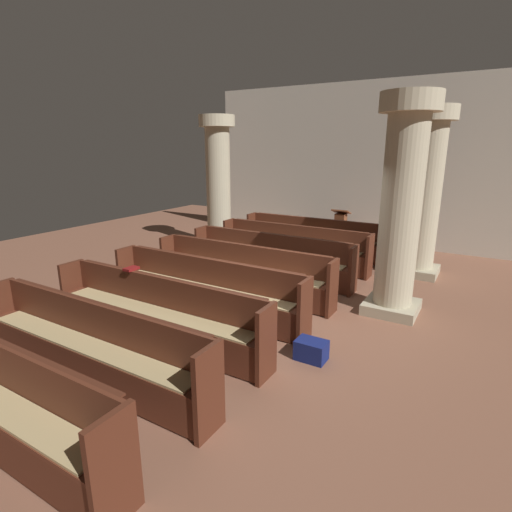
{
  "coord_description": "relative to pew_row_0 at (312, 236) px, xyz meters",
  "views": [
    {
      "loc": [
        3.01,
        -5.5,
        2.77
      ],
      "look_at": [
        -0.72,
        0.77,
        0.75
      ],
      "focal_mm": 27.94,
      "sensor_mm": 36.0,
      "label": 1
    }
  ],
  "objects": [
    {
      "name": "pew_row_2",
      "position": [
        0.0,
        -2.26,
        0.0
      ],
      "size": [
        3.71,
        0.47,
        0.95
      ],
      "color": "#562819",
      "rests_on": "ground"
    },
    {
      "name": "pew_row_1",
      "position": [
        0.0,
        -1.13,
        0.0
      ],
      "size": [
        3.71,
        0.46,
        0.95
      ],
      "color": "#562819",
      "rests_on": "ground"
    },
    {
      "name": "ground_plane",
      "position": [
        0.92,
        -3.96,
        -0.51
      ],
      "size": [
        19.2,
        19.2,
        0.0
      ],
      "primitive_type": "plane",
      "color": "brown"
    },
    {
      "name": "back_wall",
      "position": [
        0.92,
        2.12,
        1.74
      ],
      "size": [
        10.0,
        0.16,
        4.5
      ],
      "primitive_type": "cube",
      "color": "beige",
      "rests_on": "ground"
    },
    {
      "name": "pillar_aisle_side",
      "position": [
        2.67,
        -0.32,
        1.34
      ],
      "size": [
        0.96,
        0.96,
        3.56
      ],
      "color": "tan",
      "rests_on": "ground"
    },
    {
      "name": "pew_row_0",
      "position": [
        0.0,
        0.0,
        0.0
      ],
      "size": [
        3.71,
        0.47,
        0.95
      ],
      "color": "#562819",
      "rests_on": "ground"
    },
    {
      "name": "pillar_aisle_rear",
      "position": [
        2.67,
        -2.78,
        1.34
      ],
      "size": [
        0.93,
        0.93,
        3.56
      ],
      "color": "tan",
      "rests_on": "ground"
    },
    {
      "name": "lectern",
      "position": [
        0.35,
        1.21,
        -0.06
      ],
      "size": [
        0.48,
        0.45,
        1.08
      ],
      "color": "brown",
      "rests_on": "ground"
    },
    {
      "name": "pew_row_6",
      "position": [
        0.0,
        -6.79,
        0.0
      ],
      "size": [
        3.71,
        0.46,
        0.95
      ],
      "color": "#562819",
      "rests_on": "ground"
    },
    {
      "name": "pew_row_3",
      "position": [
        0.0,
        -3.4,
        0.0
      ],
      "size": [
        3.71,
        0.46,
        0.95
      ],
      "color": "#562819",
      "rests_on": "ground"
    },
    {
      "name": "kneeler_box_red",
      "position": [
        2.18,
        -0.42,
        -0.38
      ],
      "size": [
        0.37,
        0.28,
        0.26
      ],
      "primitive_type": "cube",
      "color": "maroon",
      "rests_on": "ground"
    },
    {
      "name": "pew_row_4",
      "position": [
        0.0,
        -4.53,
        0.0
      ],
      "size": [
        3.71,
        0.46,
        0.95
      ],
      "color": "#562819",
      "rests_on": "ground"
    },
    {
      "name": "pillar_far_side",
      "position": [
        -2.62,
        -0.47,
        1.34
      ],
      "size": [
        0.96,
        0.96,
        3.56
      ],
      "color": "tan",
      "rests_on": "ground"
    },
    {
      "name": "pew_row_5",
      "position": [
        0.0,
        -5.66,
        0.0
      ],
      "size": [
        3.71,
        0.47,
        0.95
      ],
      "color": "#562819",
      "rests_on": "ground"
    },
    {
      "name": "hymn_book",
      "position": [
        -0.65,
        -5.47,
        0.46
      ],
      "size": [
        0.15,
        0.21,
        0.04
      ],
      "primitive_type": "cube",
      "color": "maroon",
      "rests_on": "pew_row_5"
    },
    {
      "name": "kneeler_box_navy",
      "position": [
        2.12,
        -4.97,
        -0.37
      ],
      "size": [
        0.41,
        0.29,
        0.27
      ],
      "primitive_type": "cube",
      "color": "navy",
      "rests_on": "ground"
    }
  ]
}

